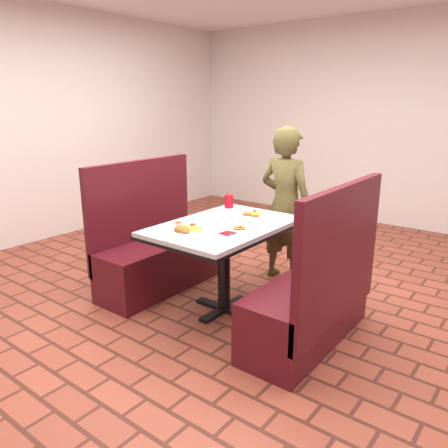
{
  "coord_description": "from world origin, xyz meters",
  "views": [
    {
      "loc": [
        2.03,
        -2.62,
        1.69
      ],
      "look_at": [
        0.0,
        0.0,
        0.75
      ],
      "focal_mm": 35.0,
      "sensor_mm": 36.0,
      "label": 1
    }
  ],
  "objects_px": {
    "booth_bench_left": "(156,253)",
    "red_tumbler": "(229,201)",
    "near_dinner_plate": "(187,228)",
    "far_dinner_plate": "(253,214)",
    "booth_bench_right": "(313,300)",
    "diner_person": "(285,205)",
    "dining_table": "(224,236)",
    "plantain_plate": "(240,229)"
  },
  "relations": [
    {
      "from": "booth_bench_right",
      "to": "red_tumbler",
      "type": "relative_size",
      "value": 10.26
    },
    {
      "from": "dining_table",
      "to": "diner_person",
      "type": "relative_size",
      "value": 0.82
    },
    {
      "from": "booth_bench_right",
      "to": "near_dinner_plate",
      "type": "bearing_deg",
      "value": -158.8
    },
    {
      "from": "red_tumbler",
      "to": "plantain_plate",
      "type": "bearing_deg",
      "value": -46.39
    },
    {
      "from": "booth_bench_right",
      "to": "plantain_plate",
      "type": "bearing_deg",
      "value": -174.5
    },
    {
      "from": "booth_bench_right",
      "to": "diner_person",
      "type": "xyz_separation_m",
      "value": [
        -0.77,
        0.91,
        0.41
      ]
    },
    {
      "from": "booth_bench_left",
      "to": "near_dinner_plate",
      "type": "relative_size",
      "value": 4.16
    },
    {
      "from": "dining_table",
      "to": "booth_bench_left",
      "type": "height_order",
      "value": "booth_bench_left"
    },
    {
      "from": "near_dinner_plate",
      "to": "diner_person",
      "type": "bearing_deg",
      "value": 84.96
    },
    {
      "from": "booth_bench_left",
      "to": "red_tumbler",
      "type": "distance_m",
      "value": 0.83
    },
    {
      "from": "near_dinner_plate",
      "to": "far_dinner_plate",
      "type": "height_order",
      "value": "near_dinner_plate"
    },
    {
      "from": "near_dinner_plate",
      "to": "red_tumbler",
      "type": "bearing_deg",
      "value": 105.54
    },
    {
      "from": "dining_table",
      "to": "far_dinner_plate",
      "type": "bearing_deg",
      "value": 82.73
    },
    {
      "from": "booth_bench_right",
      "to": "dining_table",
      "type": "bearing_deg",
      "value": 180.0
    },
    {
      "from": "booth_bench_left",
      "to": "booth_bench_right",
      "type": "bearing_deg",
      "value": 0.0
    },
    {
      "from": "booth_bench_left",
      "to": "near_dinner_plate",
      "type": "distance_m",
      "value": 0.91
    },
    {
      "from": "diner_person",
      "to": "red_tumbler",
      "type": "distance_m",
      "value": 0.56
    },
    {
      "from": "plantain_plate",
      "to": "red_tumbler",
      "type": "bearing_deg",
      "value": 133.61
    },
    {
      "from": "booth_bench_left",
      "to": "diner_person",
      "type": "relative_size",
      "value": 0.81
    },
    {
      "from": "booth_bench_left",
      "to": "far_dinner_plate",
      "type": "distance_m",
      "value": 1.01
    },
    {
      "from": "near_dinner_plate",
      "to": "red_tumbler",
      "type": "relative_size",
      "value": 2.47
    },
    {
      "from": "dining_table",
      "to": "booth_bench_left",
      "type": "bearing_deg",
      "value": 180.0
    },
    {
      "from": "diner_person",
      "to": "red_tumbler",
      "type": "xyz_separation_m",
      "value": [
        -0.33,
        -0.44,
        0.07
      ]
    },
    {
      "from": "booth_bench_right",
      "to": "far_dinner_plate",
      "type": "distance_m",
      "value": 0.94
    },
    {
      "from": "booth_bench_left",
      "to": "diner_person",
      "type": "xyz_separation_m",
      "value": [
        0.83,
        0.91,
        0.41
      ]
    },
    {
      "from": "booth_bench_right",
      "to": "far_dinner_plate",
      "type": "relative_size",
      "value": 4.98
    },
    {
      "from": "booth_bench_left",
      "to": "diner_person",
      "type": "bearing_deg",
      "value": 47.62
    },
    {
      "from": "booth_bench_left",
      "to": "near_dinner_plate",
      "type": "bearing_deg",
      "value": -25.37
    },
    {
      "from": "booth_bench_left",
      "to": "plantain_plate",
      "type": "bearing_deg",
      "value": -3.36
    },
    {
      "from": "red_tumbler",
      "to": "near_dinner_plate",
      "type": "bearing_deg",
      "value": -74.46
    },
    {
      "from": "booth_bench_left",
      "to": "far_dinner_plate",
      "type": "xyz_separation_m",
      "value": [
        0.84,
        0.34,
        0.44
      ]
    },
    {
      "from": "booth_bench_left",
      "to": "red_tumbler",
      "type": "height_order",
      "value": "booth_bench_left"
    },
    {
      "from": "booth_bench_right",
      "to": "diner_person",
      "type": "distance_m",
      "value": 1.26
    },
    {
      "from": "booth_bench_left",
      "to": "red_tumbler",
      "type": "xyz_separation_m",
      "value": [
        0.49,
        0.46,
        0.48
      ]
    },
    {
      "from": "booth_bench_right",
      "to": "red_tumbler",
      "type": "height_order",
      "value": "booth_bench_right"
    },
    {
      "from": "booth_bench_right",
      "to": "plantain_plate",
      "type": "height_order",
      "value": "booth_bench_right"
    },
    {
      "from": "plantain_plate",
      "to": "booth_bench_right",
      "type": "bearing_deg",
      "value": 5.5
    },
    {
      "from": "booth_bench_left",
      "to": "red_tumbler",
      "type": "relative_size",
      "value": 10.26
    },
    {
      "from": "far_dinner_plate",
      "to": "near_dinner_plate",
      "type": "bearing_deg",
      "value": -100.26
    },
    {
      "from": "booth_bench_right",
      "to": "near_dinner_plate",
      "type": "height_order",
      "value": "booth_bench_right"
    },
    {
      "from": "far_dinner_plate",
      "to": "dining_table",
      "type": "bearing_deg",
      "value": -97.27
    },
    {
      "from": "dining_table",
      "to": "booth_bench_right",
      "type": "height_order",
      "value": "booth_bench_right"
    }
  ]
}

